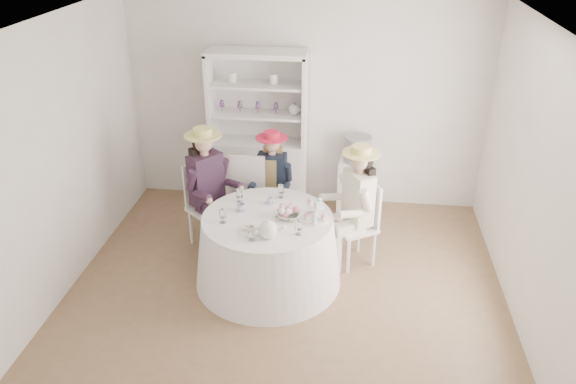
# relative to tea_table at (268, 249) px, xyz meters

# --- Properties ---
(ground) EXTENTS (4.50, 4.50, 0.00)m
(ground) POSITION_rel_tea_table_xyz_m (0.21, -0.06, -0.38)
(ground) COLOR brown
(ground) RESTS_ON ground
(ceiling) EXTENTS (4.50, 4.50, 0.00)m
(ceiling) POSITION_rel_tea_table_xyz_m (0.21, -0.06, 2.32)
(ceiling) COLOR white
(ceiling) RESTS_ON wall_back
(wall_back) EXTENTS (4.50, 0.00, 4.50)m
(wall_back) POSITION_rel_tea_table_xyz_m (0.21, 1.94, 0.97)
(wall_back) COLOR silver
(wall_back) RESTS_ON ground
(wall_front) EXTENTS (4.50, 0.00, 4.50)m
(wall_front) POSITION_rel_tea_table_xyz_m (0.21, -2.06, 0.97)
(wall_front) COLOR silver
(wall_front) RESTS_ON ground
(wall_left) EXTENTS (0.00, 4.50, 4.50)m
(wall_left) POSITION_rel_tea_table_xyz_m (-2.04, -0.06, 0.97)
(wall_left) COLOR silver
(wall_left) RESTS_ON ground
(wall_right) EXTENTS (0.00, 4.50, 4.50)m
(wall_right) POSITION_rel_tea_table_xyz_m (2.46, -0.06, 0.97)
(wall_right) COLOR silver
(wall_right) RESTS_ON ground
(tea_table) EXTENTS (1.54, 1.54, 0.77)m
(tea_table) POSITION_rel_tea_table_xyz_m (0.00, 0.00, 0.00)
(tea_table) COLOR white
(tea_table) RESTS_ON ground
(hutch) EXTENTS (1.31, 0.70, 2.05)m
(hutch) POSITION_rel_tea_table_xyz_m (-0.37, 1.70, 0.35)
(hutch) COLOR silver
(hutch) RESTS_ON ground
(side_table) EXTENTS (0.46, 0.46, 0.69)m
(side_table) POSITION_rel_tea_table_xyz_m (0.88, 1.68, -0.04)
(side_table) COLOR silver
(side_table) RESTS_ON ground
(hatbox) EXTENTS (0.41, 0.41, 0.33)m
(hatbox) POSITION_rel_tea_table_xyz_m (0.88, 1.68, 0.48)
(hatbox) COLOR black
(hatbox) RESTS_ON side_table
(guest_left) EXTENTS (0.62, 0.60, 1.45)m
(guest_left) POSITION_rel_tea_table_xyz_m (-0.78, 0.62, 0.44)
(guest_left) COLOR silver
(guest_left) RESTS_ON ground
(guest_mid) EXTENTS (0.47, 0.49, 1.30)m
(guest_mid) POSITION_rel_tea_table_xyz_m (-0.10, 0.99, 0.35)
(guest_mid) COLOR silver
(guest_mid) RESTS_ON ground
(guest_right) EXTENTS (0.60, 0.56, 1.40)m
(guest_right) POSITION_rel_tea_table_xyz_m (0.89, 0.45, 0.41)
(guest_right) COLOR silver
(guest_right) RESTS_ON ground
(spare_chair) EXTENTS (0.44, 0.44, 1.05)m
(spare_chair) POSITION_rel_tea_table_xyz_m (-0.37, 0.98, 0.18)
(spare_chair) COLOR silver
(spare_chair) RESTS_ON ground
(teacup_a) EXTENTS (0.12, 0.12, 0.07)m
(teacup_a) POSITION_rel_tea_table_xyz_m (-0.29, 0.10, 0.42)
(teacup_a) COLOR white
(teacup_a) RESTS_ON tea_table
(teacup_b) EXTENTS (0.09, 0.09, 0.07)m
(teacup_b) POSITION_rel_tea_table_xyz_m (-0.02, 0.28, 0.42)
(teacup_b) COLOR white
(teacup_b) RESTS_ON tea_table
(teacup_c) EXTENTS (0.08, 0.08, 0.06)m
(teacup_c) POSITION_rel_tea_table_xyz_m (0.28, 0.07, 0.42)
(teacup_c) COLOR white
(teacup_c) RESTS_ON tea_table
(flower_bowl) EXTENTS (0.26, 0.26, 0.06)m
(flower_bowl) POSITION_rel_tea_table_xyz_m (0.22, 0.00, 0.42)
(flower_bowl) COLOR white
(flower_bowl) RESTS_ON tea_table
(flower_arrangement) EXTENTS (0.17, 0.18, 0.07)m
(flower_arrangement) POSITION_rel_tea_table_xyz_m (0.20, 0.01, 0.47)
(flower_arrangement) COLOR pink
(flower_arrangement) RESTS_ON tea_table
(table_teapot) EXTENTS (0.26, 0.18, 0.19)m
(table_teapot) POSITION_rel_tea_table_xyz_m (0.07, -0.37, 0.47)
(table_teapot) COLOR white
(table_teapot) RESTS_ON tea_table
(sandwich_plate) EXTENTS (0.23, 0.23, 0.05)m
(sandwich_plate) POSITION_rel_tea_table_xyz_m (-0.12, -0.29, 0.40)
(sandwich_plate) COLOR white
(sandwich_plate) RESTS_ON tea_table
(cupcake_stand) EXTENTS (0.25, 0.25, 0.24)m
(cupcake_stand) POSITION_rel_tea_table_xyz_m (0.48, -0.01, 0.47)
(cupcake_stand) COLOR white
(cupcake_stand) RESTS_ON tea_table
(stemware_set) EXTENTS (0.93, 0.97, 0.15)m
(stemware_set) POSITION_rel_tea_table_xyz_m (0.00, -0.00, 0.46)
(stemware_set) COLOR white
(stemware_set) RESTS_ON tea_table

